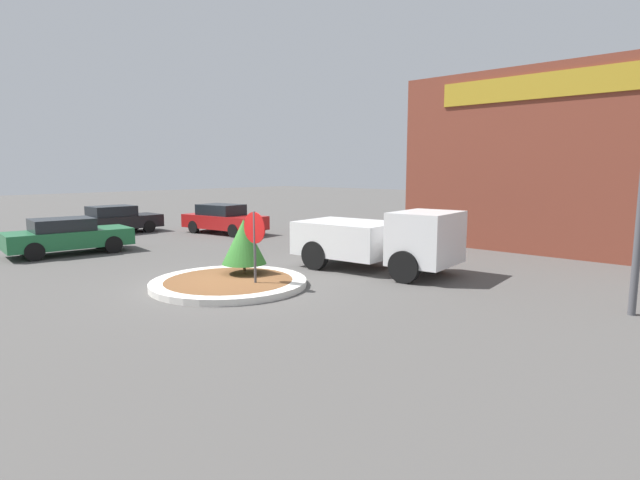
{
  "coord_description": "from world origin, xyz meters",
  "views": [
    {
      "loc": [
        10.92,
        -8.32,
        3.2
      ],
      "look_at": [
        1.25,
        2.38,
        1.16
      ],
      "focal_mm": 28.0,
      "sensor_mm": 36.0,
      "label": 1
    }
  ],
  "objects_px": {
    "utility_truck": "(379,239)",
    "parked_sedan_red": "(224,219)",
    "parked_sedan_green": "(68,236)",
    "parked_sedan_black": "(115,220)",
    "stop_sign": "(255,235)"
  },
  "relations": [
    {
      "from": "utility_truck",
      "to": "parked_sedan_red",
      "type": "bearing_deg",
      "value": 162.6
    },
    {
      "from": "utility_truck",
      "to": "parked_sedan_green",
      "type": "distance_m",
      "value": 11.91
    },
    {
      "from": "parked_sedan_red",
      "to": "parked_sedan_green",
      "type": "relative_size",
      "value": 1.02
    },
    {
      "from": "utility_truck",
      "to": "parked_sedan_black",
      "type": "relative_size",
      "value": 1.23
    },
    {
      "from": "stop_sign",
      "to": "parked_sedan_red",
      "type": "height_order",
      "value": "stop_sign"
    },
    {
      "from": "utility_truck",
      "to": "parked_sedan_red",
      "type": "relative_size",
      "value": 1.14
    },
    {
      "from": "utility_truck",
      "to": "stop_sign",
      "type": "bearing_deg",
      "value": -108.96
    },
    {
      "from": "parked_sedan_red",
      "to": "parked_sedan_green",
      "type": "distance_m",
      "value": 7.79
    },
    {
      "from": "stop_sign",
      "to": "parked_sedan_black",
      "type": "relative_size",
      "value": 0.49
    },
    {
      "from": "parked_sedan_green",
      "to": "parked_sedan_black",
      "type": "distance_m",
      "value": 6.21
    },
    {
      "from": "utility_truck",
      "to": "parked_sedan_black",
      "type": "height_order",
      "value": "utility_truck"
    },
    {
      "from": "parked_sedan_red",
      "to": "parked_sedan_black",
      "type": "xyz_separation_m",
      "value": [
        -4.05,
        -3.65,
        -0.03
      ]
    },
    {
      "from": "parked_sedan_green",
      "to": "parked_sedan_black",
      "type": "relative_size",
      "value": 1.05
    },
    {
      "from": "parked_sedan_red",
      "to": "stop_sign",
      "type": "bearing_deg",
      "value": -40.74
    },
    {
      "from": "parked_sedan_red",
      "to": "parked_sedan_black",
      "type": "distance_m",
      "value": 5.46
    }
  ]
}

